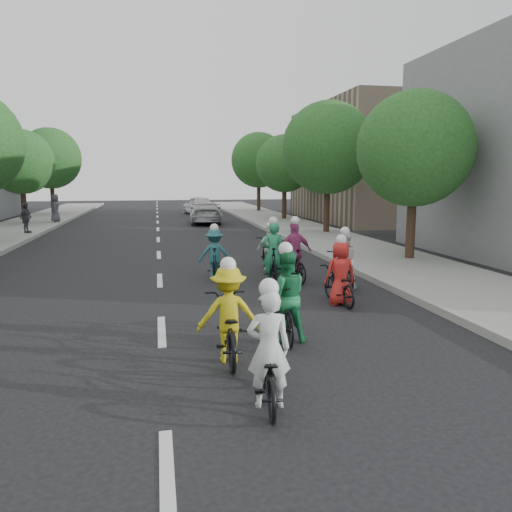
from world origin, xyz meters
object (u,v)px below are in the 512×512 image
object	(u,v)px
cyclist_3	(294,258)
spectator_2	(55,208)
cyclist_6	(343,266)
follow_car_trail	(199,205)
cyclist_7	(214,257)
cyclist_8	(269,253)
cyclist_1	(284,304)
spectator_1	(26,218)
cyclist_2	(228,322)
cyclist_4	(339,280)
follow_car_lead	(206,212)
cyclist_5	(273,260)
cyclist_0	(267,364)

from	to	relation	value
cyclist_3	spectator_2	size ratio (longest dim) A/B	1.05
cyclist_6	cyclist_3	bearing A→B (deg)	-40.54
cyclist_3	follow_car_trail	size ratio (longest dim) A/B	0.42
cyclist_7	spectator_2	size ratio (longest dim) A/B	0.91
cyclist_6	cyclist_8	size ratio (longest dim) A/B	0.95
cyclist_1	cyclist_7	distance (m)	6.02
follow_car_trail	spectator_1	bearing A→B (deg)	42.08
cyclist_2	cyclist_3	size ratio (longest dim) A/B	1.05
cyclist_2	follow_car_trail	distance (m)	33.56
cyclist_1	cyclist_7	size ratio (longest dim) A/B	1.12
cyclist_2	cyclist_3	xyz separation A→B (m)	(2.75, 5.84, 0.07)
cyclist_2	cyclist_4	distance (m)	4.42
cyclist_4	follow_car_lead	xyz separation A→B (m)	(-1.02, 22.03, 0.15)
cyclist_3	cyclist_4	distance (m)	2.72
cyclist_1	follow_car_trail	bearing A→B (deg)	-88.67
cyclist_1	follow_car_lead	size ratio (longest dim) A/B	0.37
cyclist_3	cyclist_6	xyz separation A→B (m)	(1.08, -1.07, -0.10)
cyclist_3	follow_car_trail	xyz separation A→B (m)	(-0.47, 27.64, 0.07)
cyclist_1	spectator_2	bearing A→B (deg)	-67.95
cyclist_6	cyclist_7	size ratio (longest dim) A/B	1.13
cyclist_1	follow_car_lead	bearing A→B (deg)	-88.86
follow_car_lead	cyclist_3	bearing A→B (deg)	96.86
cyclist_2	cyclist_5	bearing A→B (deg)	-106.80
cyclist_4	cyclist_6	world-z (taller)	cyclist_6
cyclist_6	cyclist_7	bearing A→B (deg)	-27.24
spectator_1	cyclist_8	bearing A→B (deg)	-122.15
cyclist_2	cyclist_8	distance (m)	8.12
cyclist_6	follow_car_trail	size ratio (longest dim) A/B	0.41
follow_car_trail	spectator_2	xyz separation A→B (m)	(-9.86, -6.97, 0.29)
cyclist_7	cyclist_8	world-z (taller)	cyclist_7
spectator_1	cyclist_3	bearing A→B (deg)	-125.45
cyclist_8	spectator_1	bearing A→B (deg)	-50.12
cyclist_0	cyclist_2	size ratio (longest dim) A/B	0.87
cyclist_1	spectator_1	size ratio (longest dim) A/B	1.17
cyclist_4	cyclist_7	bearing A→B (deg)	-58.55
cyclist_5	cyclist_6	distance (m)	2.03
spectator_2	cyclist_0	bearing A→B (deg)	-168.97
cyclist_3	spectator_1	world-z (taller)	cyclist_3
follow_car_lead	cyclist_7	bearing A→B (deg)	90.12
follow_car_lead	spectator_2	xyz separation A→B (m)	(-9.65, 1.34, 0.33)
cyclist_0	cyclist_8	bearing A→B (deg)	-95.97
cyclist_1	cyclist_7	xyz separation A→B (m)	(-0.60, 5.99, -0.06)
cyclist_0	cyclist_3	xyz separation A→B (m)	(2.47, 7.57, 0.15)
cyclist_4	spectator_1	xyz separation A→B (m)	(-10.86, 16.61, 0.36)
cyclist_6	cyclist_8	xyz separation A→B (m)	(-1.38, 2.97, -0.02)
cyclist_0	cyclist_2	distance (m)	1.75
cyclist_7	spectator_2	distance (m)	21.36
cyclist_8	follow_car_trail	bearing A→B (deg)	-90.09
cyclist_2	cyclist_3	distance (m)	6.46
cyclist_0	follow_car_lead	distance (m)	26.96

